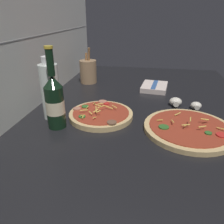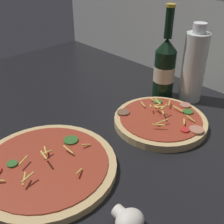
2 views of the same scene
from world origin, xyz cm
name	(u,v)px [view 1 (image 1 of 2)]	position (x,y,z in cm)	size (l,w,h in cm)	color
counter_slab	(145,118)	(0.00, 0.00, 1.25)	(160.00, 90.00, 2.50)	black
tile_backsplash	(24,38)	(0.00, 45.50, 30.00)	(160.00, 1.13, 60.00)	silver
pizza_near	(188,129)	(-9.73, -14.76, 3.44)	(29.43, 29.43, 4.44)	tan
pizza_far	(101,114)	(-4.40, 16.31, 3.60)	(23.92, 23.92, 5.23)	tan
beer_bottle	(55,101)	(-14.23, 29.61, 11.99)	(6.26, 6.26, 27.17)	black
oil_bottle	(50,91)	(-7.40, 34.07, 12.95)	(6.70, 6.70, 22.72)	silver
mushroom_left	(176,102)	(11.69, -12.35, 4.31)	(5.42, 5.17, 3.62)	white
mushroom_right	(196,106)	(9.64, -20.32, 4.01)	(4.54, 4.32, 3.03)	white
utensil_crock	(88,71)	(38.29, 33.00, 8.85)	(9.18, 9.18, 19.13)	#9E7A56
dish_towel	(154,87)	(32.58, -3.59, 3.71)	(17.49, 14.10, 2.56)	beige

